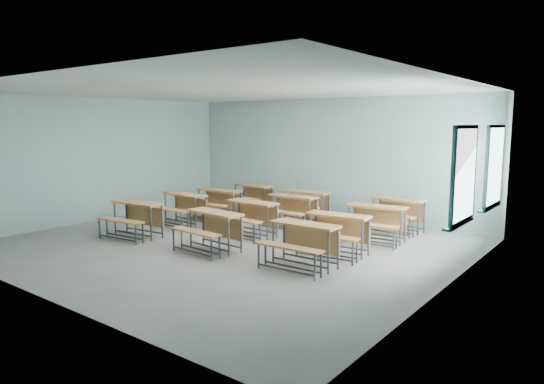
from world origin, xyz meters
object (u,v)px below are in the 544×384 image
(desk_unit_r0c1, at_px, (211,225))
(desk_unit_r0c2, at_px, (301,238))
(desk_unit_r2c1, at_px, (290,206))
(desk_unit_r3c1, at_px, (304,201))
(desk_unit_r3c0, at_px, (251,193))
(desk_unit_r1c0, at_px, (182,204))
(desk_unit_r1c1, at_px, (249,213))
(desk_unit_r1c2, at_px, (335,228))
(desk_unit_r2c2, at_px, (375,218))
(desk_unit_r0c0, at_px, (134,214))
(desk_unit_r3c2, at_px, (396,210))
(desk_unit_r2c0, at_px, (217,200))

(desk_unit_r0c1, relative_size, desk_unit_r0c2, 1.04)
(desk_unit_r0c1, bearing_deg, desk_unit_r2c1, 94.55)
(desk_unit_r3c1, bearing_deg, desk_unit_r3c0, 171.16)
(desk_unit_r0c2, height_order, desk_unit_r1c0, same)
(desk_unit_r1c0, relative_size, desk_unit_r3c1, 1.01)
(desk_unit_r1c0, bearing_deg, desk_unit_r1c1, 4.52)
(desk_unit_r1c2, bearing_deg, desk_unit_r1c1, 170.37)
(desk_unit_r1c1, relative_size, desk_unit_r3c0, 0.97)
(desk_unit_r0c2, height_order, desk_unit_r3c0, same)
(desk_unit_r1c2, relative_size, desk_unit_r3c0, 1.00)
(desk_unit_r0c2, relative_size, desk_unit_r2c2, 0.95)
(desk_unit_r1c1, relative_size, desk_unit_r2c1, 1.01)
(desk_unit_r1c0, bearing_deg, desk_unit_r0c0, -81.19)
(desk_unit_r3c1, xyz_separation_m, desk_unit_r3c2, (2.39, 0.29, 0.00))
(desk_unit_r0c1, relative_size, desk_unit_r1c0, 1.02)
(desk_unit_r0c1, relative_size, desk_unit_r2c1, 1.04)
(desk_unit_r2c1, bearing_deg, desk_unit_r3c1, 100.30)
(desk_unit_r3c2, bearing_deg, desk_unit_r2c2, -83.53)
(desk_unit_r2c1, bearing_deg, desk_unit_r0c0, -127.53)
(desk_unit_r0c0, xyz_separation_m, desk_unit_r1c1, (1.97, 1.64, 0.00))
(desk_unit_r0c2, distance_m, desk_unit_r2c2, 2.49)
(desk_unit_r0c0, distance_m, desk_unit_r3c2, 6.01)
(desk_unit_r0c0, relative_size, desk_unit_r2c2, 0.99)
(desk_unit_r2c1, height_order, desk_unit_r3c0, same)
(desk_unit_r2c1, relative_size, desk_unit_r3c0, 0.96)
(desk_unit_r0c2, distance_m, desk_unit_r1c2, 1.09)
(desk_unit_r1c0, xyz_separation_m, desk_unit_r1c1, (2.14, 0.08, 0.00))
(desk_unit_r0c0, relative_size, desk_unit_r3c0, 1.01)
(desk_unit_r1c2, xyz_separation_m, desk_unit_r3c0, (-4.31, 2.62, 0.00))
(desk_unit_r2c0, distance_m, desk_unit_r3c0, 1.42)
(desk_unit_r1c2, distance_m, desk_unit_r2c1, 2.59)
(desk_unit_r1c1, distance_m, desk_unit_r3c0, 3.12)
(desk_unit_r3c2, bearing_deg, desk_unit_r3c0, -175.82)
(desk_unit_r3c2, bearing_deg, desk_unit_r2c0, -158.00)
(desk_unit_r3c1, bearing_deg, desk_unit_r1c2, -47.64)
(desk_unit_r1c1, bearing_deg, desk_unit_r0c2, -27.72)
(desk_unit_r1c0, distance_m, desk_unit_r2c2, 4.81)
(desk_unit_r0c1, distance_m, desk_unit_r3c0, 4.43)
(desk_unit_r1c0, height_order, desk_unit_r1c2, same)
(desk_unit_r1c1, height_order, desk_unit_r3c1, same)
(desk_unit_r1c0, relative_size, desk_unit_r1c1, 1.01)
(desk_unit_r0c2, height_order, desk_unit_r2c1, same)
(desk_unit_r2c2, xyz_separation_m, desk_unit_r3c1, (-2.45, 0.97, 0.00))
(desk_unit_r0c0, xyz_separation_m, desk_unit_r2c1, (2.18, 2.94, 0.00))
(desk_unit_r2c0, height_order, desk_unit_r3c1, same)
(desk_unit_r1c2, distance_m, desk_unit_r3c0, 5.04)
(desk_unit_r0c2, relative_size, desk_unit_r2c1, 1.00)
(desk_unit_r1c0, bearing_deg, desk_unit_r0c2, -12.86)
(desk_unit_r0c2, bearing_deg, desk_unit_r0c0, -176.27)
(desk_unit_r0c2, height_order, desk_unit_r2c0, same)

